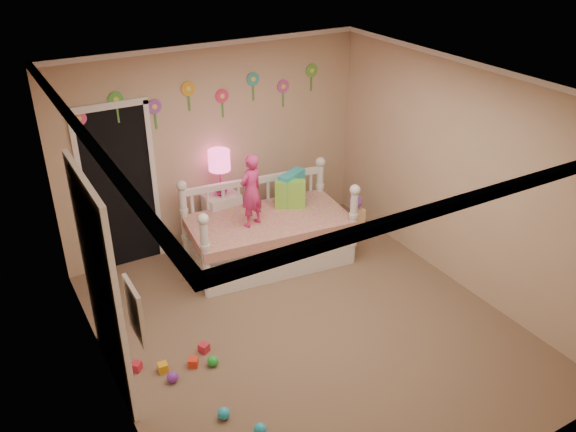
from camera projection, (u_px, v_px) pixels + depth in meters
floor at (308, 328)px, 6.33m from camera, size 4.00×4.50×0.01m
ceiling at (313, 88)px, 5.11m from camera, size 4.00×4.50×0.01m
back_wall at (215, 147)px, 7.44m from camera, size 4.00×0.01×2.60m
left_wall at (102, 279)px, 4.84m from camera, size 0.01×4.50×2.60m
right_wall at (463, 178)px, 6.60m from camera, size 0.01×4.50×2.60m
crown_molding at (313, 91)px, 5.12m from camera, size 4.00×4.50×0.06m
daybed at (268, 222)px, 7.30m from camera, size 2.08×1.28×1.07m
pillow_turquoise at (292, 187)px, 7.56m from camera, size 0.43×0.31×0.41m
pillow_lime at (290, 194)px, 7.45m from camera, size 0.40×0.31×0.36m
child at (251, 191)px, 6.91m from camera, size 0.38×0.31×0.90m
nightstand at (223, 220)px, 7.73m from camera, size 0.46×0.36×0.72m
table_lamp at (220, 166)px, 7.37m from camera, size 0.27×0.27×0.60m
closet_doorway at (120, 188)px, 7.00m from camera, size 0.90×0.04×2.07m
flower_decals at (206, 98)px, 7.09m from camera, size 3.40×0.02×0.50m
mirror_closet at (102, 285)px, 5.20m from camera, size 0.07×1.30×2.10m
wall_picture at (135, 311)px, 4.04m from camera, size 0.05×0.34×0.42m
hanging_bag at (356, 213)px, 7.25m from camera, size 0.20×0.16×0.36m
toy_scatter at (194, 395)px, 5.39m from camera, size 0.98×1.40×0.11m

